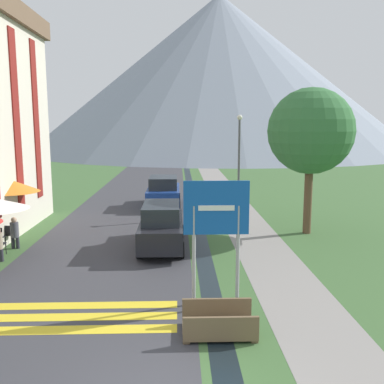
% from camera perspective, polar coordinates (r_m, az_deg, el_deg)
% --- Properties ---
extents(ground_plane, '(160.00, 160.00, 0.00)m').
position_cam_1_polar(ground_plane, '(27.34, -2.38, -1.29)').
color(ground_plane, '#3D6033').
extents(road, '(6.40, 60.00, 0.01)m').
position_cam_1_polar(road, '(37.32, -6.08, 1.43)').
color(road, '#38383D').
rests_on(road, ground_plane).
extents(footpath, '(2.20, 60.00, 0.01)m').
position_cam_1_polar(footpath, '(37.37, 3.29, 1.47)').
color(footpath, gray).
rests_on(footpath, ground_plane).
extents(drainage_channel, '(0.60, 60.00, 0.00)m').
position_cam_1_polar(drainage_channel, '(37.23, -0.39, 1.46)').
color(drainage_channel, black).
rests_on(drainage_channel, ground_plane).
extents(crosswalk_marking, '(5.44, 1.84, 0.01)m').
position_cam_1_polar(crosswalk_marking, '(11.77, -15.89, -15.74)').
color(crosswalk_marking, yellow).
rests_on(crosswalk_marking, ground_plane).
extents(mountain_distant, '(69.77, 69.77, 28.42)m').
position_cam_1_polar(mountain_distant, '(83.04, 3.60, 15.40)').
color(mountain_distant, gray).
rests_on(mountain_distant, ground_plane).
extents(road_sign, '(1.74, 0.11, 3.41)m').
position_cam_1_polar(road_sign, '(11.38, 3.24, -4.07)').
color(road_sign, '#9E9EA3').
rests_on(road_sign, ground_plane).
extents(footbridge, '(1.70, 1.10, 0.65)m').
position_cam_1_polar(footbridge, '(10.51, 3.58, -17.20)').
color(footbridge, brown).
rests_on(footbridge, ground_plane).
extents(parked_car_near, '(1.75, 4.46, 1.82)m').
position_cam_1_polar(parked_car_near, '(16.99, -4.07, -4.50)').
color(parked_car_near, black).
rests_on(parked_car_near, ground_plane).
extents(parked_car_far, '(2.00, 4.37, 1.82)m').
position_cam_1_polar(parked_car_far, '(25.62, -3.81, 0.07)').
color(parked_car_far, navy).
rests_on(parked_car_far, ground_plane).
extents(cafe_chair_far_right, '(0.40, 0.40, 0.85)m').
position_cam_1_polar(cafe_chair_far_right, '(18.91, -23.25, -5.07)').
color(cafe_chair_far_right, black).
rests_on(cafe_chair_far_right, ground_plane).
extents(cafe_umbrella_rear_orange, '(2.18, 2.18, 2.51)m').
position_cam_1_polar(cafe_umbrella_rear_orange, '(19.74, -22.71, 0.70)').
color(cafe_umbrella_rear_orange, '#B7B2A8').
rests_on(cafe_umbrella_rear_orange, ground_plane).
extents(person_seated_far, '(0.32, 0.32, 1.27)m').
position_cam_1_polar(person_seated_far, '(18.33, -22.58, -4.85)').
color(person_seated_far, '#282833').
rests_on(person_seated_far, ground_plane).
extents(streetlamp, '(0.28, 0.28, 5.38)m').
position_cam_1_polar(streetlamp, '(22.86, 6.29, 4.67)').
color(streetlamp, '#515156').
rests_on(streetlamp, ground_plane).
extents(tree_by_path, '(3.78, 3.78, 6.48)m').
position_cam_1_polar(tree_by_path, '(19.58, 15.56, 7.77)').
color(tree_by_path, brown).
rests_on(tree_by_path, ground_plane).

